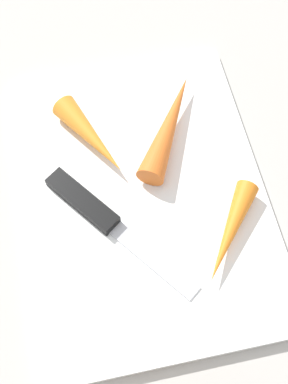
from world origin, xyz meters
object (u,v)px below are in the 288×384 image
object	(u,v)px
knife	(91,206)
carrot_medium	(230,232)
carrot_shortest	(91,137)
carrot_longest	(169,125)
cutting_board	(144,194)

from	to	relation	value
knife	carrot_medium	size ratio (longest dim) A/B	1.52
carrot_shortest	carrot_longest	bearing A→B (deg)	61.04
knife	carrot_shortest	xyz separation A→B (m)	(0.08, -0.01, 0.01)
cutting_board	carrot_medium	bearing A→B (deg)	-131.97
cutting_board	carrot_medium	world-z (taller)	carrot_medium
cutting_board	knife	xyz separation A→B (m)	(-0.01, 0.06, 0.01)
carrot_longest	carrot_shortest	world-z (taller)	carrot_longest
carrot_medium	knife	bearing A→B (deg)	-78.83
cutting_board	carrot_shortest	size ratio (longest dim) A/B	3.30
carrot_medium	carrot_longest	bearing A→B (deg)	-131.41
knife	carrot_longest	world-z (taller)	carrot_longest
knife	carrot_shortest	bearing A→B (deg)	133.23
cutting_board	carrot_longest	distance (m)	0.08
carrot_medium	carrot_shortest	bearing A→B (deg)	-103.83
carrot_longest	carrot_medium	distance (m)	0.14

